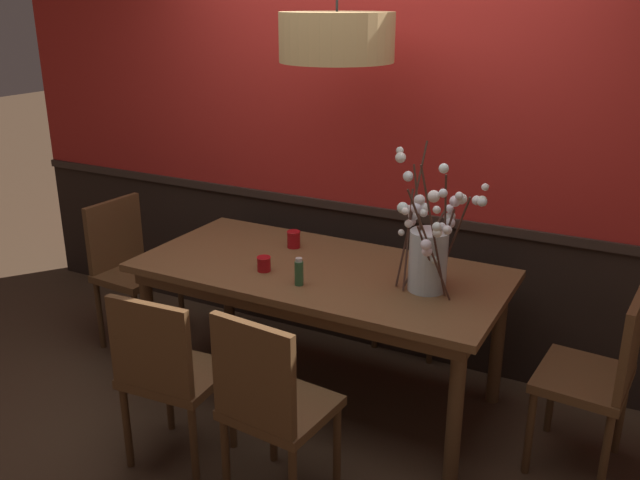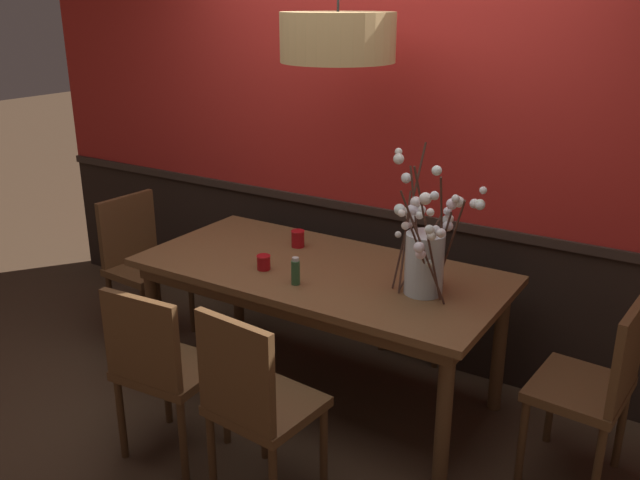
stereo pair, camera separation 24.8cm
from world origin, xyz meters
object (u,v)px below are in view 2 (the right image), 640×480
object	(u,v)px
chair_near_side_left	(160,365)
chair_near_side_right	(255,400)
dining_table	(320,281)
chair_head_east_end	(597,382)
pendant_lamp	(338,37)
candle_holder_nearer_edge	(264,262)
candle_holder_nearer_center	(298,239)
chair_head_west_end	(141,258)
chair_far_side_right	(430,266)
condiment_bottle	(296,272)
vase_with_blossoms	(425,254)

from	to	relation	value
chair_near_side_left	chair_near_side_right	bearing A→B (deg)	-0.88
dining_table	chair_head_east_end	world-z (taller)	chair_head_east_end
dining_table	pendant_lamp	bearing A→B (deg)	69.51
candle_holder_nearer_edge	candle_holder_nearer_center	bearing A→B (deg)	96.25
chair_head_west_end	chair_far_side_right	xyz separation A→B (m)	(1.61, 0.85, 0.00)
chair_near_side_right	candle_holder_nearer_edge	world-z (taller)	chair_near_side_right
candle_holder_nearer_edge	chair_head_west_end	bearing A→B (deg)	170.57
candle_holder_nearer_edge	pendant_lamp	world-z (taller)	pendant_lamp
chair_head_west_end	chair_head_east_end	xyz separation A→B (m)	(2.76, 0.02, -0.01)
chair_head_east_end	candle_holder_nearer_edge	world-z (taller)	chair_head_east_end
candle_holder_nearer_center	condiment_bottle	bearing A→B (deg)	-57.14
chair_head_west_end	candle_holder_nearer_edge	world-z (taller)	chair_head_west_end
condiment_bottle	chair_head_east_end	bearing A→B (deg)	11.17
dining_table	candle_holder_nearer_edge	size ratio (longest dim) A/B	24.75
chair_head_west_end	candle_holder_nearer_center	distance (m)	1.13
chair_near_side_right	candle_holder_nearer_center	distance (m)	1.22
chair_near_side_left	candle_holder_nearer_center	size ratio (longest dim) A/B	9.10
chair_near_side_left	chair_near_side_right	size ratio (longest dim) A/B	0.96
dining_table	chair_head_east_end	distance (m)	1.42
vase_with_blossoms	candle_holder_nearer_edge	size ratio (longest dim) A/B	8.98
dining_table	pendant_lamp	xyz separation A→B (m)	(0.04, 0.10, 1.23)
chair_near_side_right	pendant_lamp	world-z (taller)	pendant_lamp
chair_head_west_end	chair_near_side_left	world-z (taller)	chair_head_west_end
vase_with_blossoms	pendant_lamp	world-z (taller)	pendant_lamp
candle_holder_nearer_center	condiment_bottle	distance (m)	0.54
candle_holder_nearer_edge	vase_with_blossoms	bearing A→B (deg)	11.58
candle_holder_nearer_center	chair_head_west_end	bearing A→B (deg)	-169.92
chair_near_side_right	pendant_lamp	distance (m)	1.71
chair_head_east_end	candle_holder_nearer_center	world-z (taller)	chair_head_east_end
candle_holder_nearer_center	candle_holder_nearer_edge	size ratio (longest dim) A/B	1.25
chair_far_side_right	condiment_bottle	bearing A→B (deg)	-102.21
chair_head_east_end	condiment_bottle	world-z (taller)	chair_head_east_end
chair_near_side_right	chair_far_side_right	bearing A→B (deg)	89.28
dining_table	vase_with_blossoms	distance (m)	0.65
chair_near_side_left	chair_far_side_right	bearing A→B (deg)	71.67
vase_with_blossoms	dining_table	bearing A→B (deg)	178.94
dining_table	vase_with_blossoms	size ratio (longest dim) A/B	2.76
dining_table	candle_holder_nearer_center	xyz separation A→B (m)	(-0.27, 0.20, 0.13)
chair_far_side_right	dining_table	bearing A→B (deg)	-106.71
chair_far_side_right	candle_holder_nearer_center	world-z (taller)	chair_far_side_right
chair_far_side_right	candle_holder_nearer_center	size ratio (longest dim) A/B	9.90
chair_far_side_right	candle_holder_nearer_edge	size ratio (longest dim) A/B	12.33
chair_head_west_end	chair_far_side_right	bearing A→B (deg)	27.90
candle_holder_nearer_edge	dining_table	bearing A→B (deg)	37.78
chair_near_side_left	chair_far_side_right	world-z (taller)	chair_far_side_right
chair_head_east_end	chair_head_west_end	bearing A→B (deg)	-179.66
dining_table	chair_far_side_right	bearing A→B (deg)	73.29
chair_far_side_right	pendant_lamp	world-z (taller)	pendant_lamp
chair_near_side_right	condiment_bottle	xyz separation A→B (m)	(-0.22, 0.63, 0.31)
dining_table	pendant_lamp	world-z (taller)	pendant_lamp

